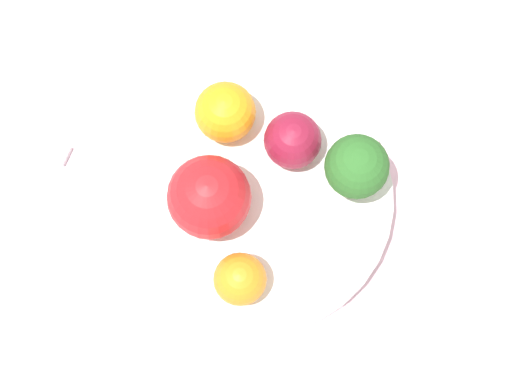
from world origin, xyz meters
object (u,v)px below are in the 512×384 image
Objects in this scene: apple_red at (293,140)px; apple_green at (208,193)px; spoon at (32,144)px; bowl at (256,200)px; broccoli at (357,167)px; orange_front at (240,279)px; orange_back at (225,112)px.

apple_green reaches higher than apple_red.
apple_green is at bearing 143.07° from spoon.
apple_green is at bearing 18.92° from apple_red.
bowl is 0.09m from broccoli.
apple_green is at bearing -85.06° from orange_front.
broccoli is at bearing -152.70° from orange_front.
orange_back is at bearing -116.14° from apple_green.
apple_red is at bearing -161.08° from apple_green.
bowl is at bearing 95.58° from orange_back.
spoon is at bearing -19.31° from apple_red.
apple_green is at bearing -6.28° from broccoli.
orange_front is (0.07, 0.09, -0.00)m from apple_red.
broccoli is 1.55× the size of orange_front.
orange_back is (-0.03, -0.06, -0.01)m from apple_green.
apple_red is 0.06m from orange_back.
orange_back is (0.08, -0.07, -0.01)m from broccoli.
orange_front reaches higher than spoon.
orange_back is (0.04, -0.04, 0.00)m from apple_red.
orange_back is at bearing -100.69° from orange_front.
orange_front is 0.65× the size of spoon.
apple_green is at bearing -5.35° from bowl.
broccoli reaches higher than orange_front.
orange_front is at bearing 129.30° from spoon.
orange_back is at bearing -41.90° from broccoli.
orange_back reaches higher than spoon.
orange_front is 0.83× the size of orange_back.
bowl is 3.49× the size of broccoli.
spoon is (0.13, -0.10, -0.05)m from apple_green.
bowl is at bearing -6.72° from broccoli.
broccoli reaches higher than spoon.
apple_green reaches higher than broccoli.
spoon is (0.16, -0.03, -0.05)m from orange_back.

